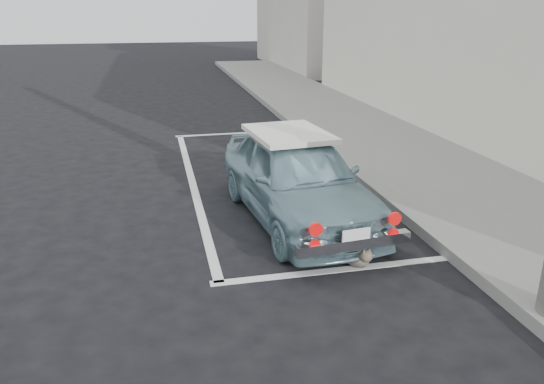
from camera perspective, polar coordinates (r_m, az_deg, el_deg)
The scene contains 7 objects.
ground at distance 6.44m, azimuth 1.74°, elevation -6.80°, with size 80.00×80.00×0.00m, color black.
sidewalk at distance 9.33m, azimuth 17.95°, elevation 1.18°, with size 2.80×40.00×0.15m, color slate.
pline_rear at distance 6.15m, azimuth 7.48°, elevation -8.27°, with size 3.00×0.12×0.01m, color silver.
pline_front at distance 12.57m, azimuth -3.45°, elevation 6.34°, with size 3.00×0.12×0.01m, color silver.
pline_side at distance 9.06m, azimuth -8.54°, elevation 0.94°, with size 0.12×7.00×0.01m, color silver.
retro_coupe at distance 7.30m, azimuth 2.74°, elevation 1.61°, with size 1.79×3.70×1.21m.
cat at distance 6.20m, azimuth 9.16°, elevation -6.78°, with size 0.35×0.53×0.29m.
Camera 1 is at (-1.46, -5.59, 2.85)m, focal length 35.00 mm.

